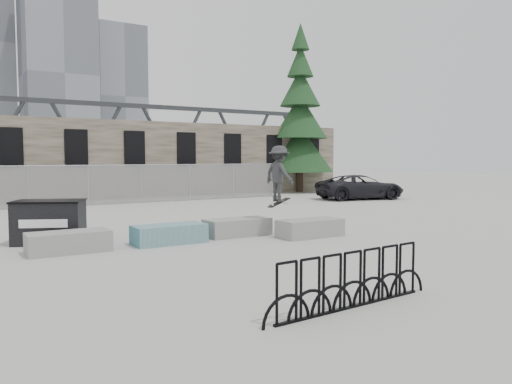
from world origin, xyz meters
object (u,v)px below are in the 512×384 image
at_px(planter_center_right, 237,226).
at_px(suv, 360,187).
at_px(planter_far_left, 69,241).
at_px(planter_offset, 310,227).
at_px(skateboarder, 279,174).
at_px(bike_rack, 353,281).
at_px(dumpster, 49,222).
at_px(spruce_tree, 300,124).
at_px(planter_center_left, 169,233).

height_order(planter_center_right, suv, suv).
bearing_deg(planter_center_right, planter_far_left, -178.93).
bearing_deg(planter_far_left, planter_offset, -10.38).
distance_m(planter_center_right, skateboarder, 2.06).
height_order(planter_center_right, bike_rack, bike_rack).
xyz_separation_m(planter_far_left, bike_rack, (2.89, -7.25, 0.15)).
height_order(planter_center_right, planter_offset, same).
xyz_separation_m(planter_far_left, dumpster, (-0.18, 1.68, 0.32)).
height_order(planter_far_left, suv, suv).
bearing_deg(planter_offset, planter_far_left, 169.62).
bearing_deg(planter_center_right, dumpster, 162.77).
bearing_deg(skateboarder, planter_far_left, 75.51).
relative_size(bike_rack, skateboarder, 1.94).
distance_m(planter_far_left, dumpster, 1.72).
height_order(dumpster, skateboarder, skateboarder).
bearing_deg(suv, planter_center_right, 135.69).
bearing_deg(suv, spruce_tree, 8.07).
xyz_separation_m(planter_center_left, skateboarder, (3.31, -0.57, 1.62)).
xyz_separation_m(planter_center_left, spruce_tree, (15.55, 14.75, 4.42)).
xyz_separation_m(planter_center_left, bike_rack, (0.23, -7.15, 0.15)).
xyz_separation_m(planter_center_left, planter_center_right, (2.29, 0.19, 0.00)).
xyz_separation_m(planter_center_right, skateboarder, (1.02, -0.76, 1.62)).
bearing_deg(bike_rack, planter_center_left, 91.84).
relative_size(planter_center_left, spruce_tree, 0.17).
height_order(dumpster, bike_rack, dumpster).
bearing_deg(skateboarder, planter_center_right, 45.21).
bearing_deg(dumpster, planter_far_left, -59.20).
bearing_deg(suv, dumpster, 123.20).
distance_m(planter_center_left, dumpster, 3.36).
distance_m(dumpster, suv, 18.83).
distance_m(planter_center_left, planter_center_right, 2.30).
xyz_separation_m(planter_far_left, planter_center_left, (2.66, -0.09, 0.00)).
bearing_deg(skateboarder, planter_center_left, 72.07).
bearing_deg(planter_center_left, dumpster, 147.91).
relative_size(planter_center_left, dumpster, 0.94).
xyz_separation_m(planter_center_right, dumpster, (-5.13, 1.59, 0.32)).
bearing_deg(spruce_tree, planter_center_left, -136.50).
bearing_deg(dumpster, bike_rack, -46.30).
bearing_deg(planter_far_left, planter_center_left, -2.03).
bearing_deg(planter_center_left, planter_offset, -15.62).
distance_m(planter_center_right, dumpster, 5.38).
distance_m(bike_rack, spruce_tree, 27.07).
xyz_separation_m(planter_offset, dumpster, (-6.91, 2.92, 0.32)).
height_order(planter_far_left, planter_center_right, same).
xyz_separation_m(planter_center_right, planter_offset, (1.78, -1.33, 0.00)).
distance_m(planter_offset, bike_rack, 7.14).
relative_size(planter_center_right, dumpster, 0.94).
relative_size(planter_far_left, spruce_tree, 0.17).
height_order(spruce_tree, skateboarder, spruce_tree).
distance_m(suv, skateboarder, 14.52).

